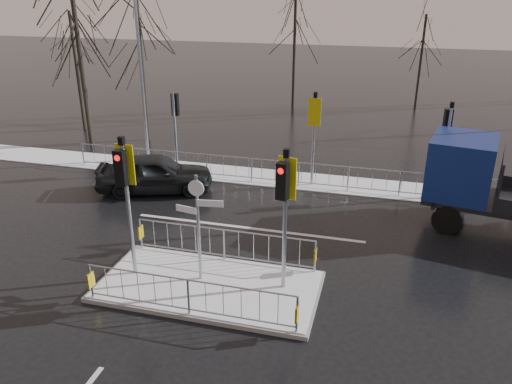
% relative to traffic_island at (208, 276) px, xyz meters
% --- Properties ---
extents(ground, '(120.00, 120.00, 0.00)m').
position_rel_traffic_island_xyz_m(ground, '(0.01, -0.01, -0.39)').
color(ground, black).
rests_on(ground, ground).
extents(snow_verge, '(30.00, 2.00, 0.04)m').
position_rel_traffic_island_xyz_m(snow_verge, '(0.01, 8.59, -0.37)').
color(snow_verge, white).
rests_on(snow_verge, ground).
extents(lane_markings, '(8.00, 11.38, 0.01)m').
position_rel_traffic_island_xyz_m(lane_markings, '(0.01, -0.34, -0.39)').
color(lane_markings, silver).
rests_on(lane_markings, ground).
extents(traffic_island, '(6.00, 3.04, 4.15)m').
position_rel_traffic_island_xyz_m(traffic_island, '(0.00, 0.00, 0.00)').
color(traffic_island, slate).
rests_on(traffic_island, ground).
extents(far_kerb_fixtures, '(18.00, 0.65, 3.83)m').
position_rel_traffic_island_xyz_m(far_kerb_fixtures, '(0.31, 8.08, 0.63)').
color(far_kerb_fixtures, '#8F949C').
rests_on(far_kerb_fixtures, ground).
extents(car_far_lane, '(4.87, 3.16, 1.54)m').
position_rel_traffic_island_xyz_m(car_far_lane, '(-4.44, 6.01, 0.38)').
color(car_far_lane, black).
rests_on(car_far_lane, ground).
extents(flatbed_truck, '(6.93, 3.65, 3.06)m').
position_rel_traffic_island_xyz_m(flatbed_truck, '(7.77, 5.98, 1.23)').
color(flatbed_truck, black).
rests_on(flatbed_truck, ground).
extents(tree_near_a, '(4.75, 4.75, 8.97)m').
position_rel_traffic_island_xyz_m(tree_near_a, '(-10.49, 10.99, 5.72)').
color(tree_near_a, black).
rests_on(tree_near_a, ground).
extents(tree_near_b, '(4.00, 4.00, 7.55)m').
position_rel_traffic_island_xyz_m(tree_near_b, '(-7.99, 12.49, 4.76)').
color(tree_near_b, black).
rests_on(tree_near_b, ground).
extents(tree_near_c, '(3.50, 3.50, 6.61)m').
position_rel_traffic_island_xyz_m(tree_near_c, '(-12.49, 13.49, 4.11)').
color(tree_near_c, black).
rests_on(tree_near_c, ground).
extents(tree_far_a, '(3.75, 3.75, 7.08)m').
position_rel_traffic_island_xyz_m(tree_far_a, '(-1.99, 21.99, 4.43)').
color(tree_far_a, black).
rests_on(tree_far_a, ground).
extents(tree_far_b, '(3.25, 3.25, 6.14)m').
position_rel_traffic_island_xyz_m(tree_far_b, '(6.01, 23.99, 3.79)').
color(tree_far_b, black).
rests_on(tree_far_b, ground).
extents(street_lamp_left, '(1.25, 0.18, 8.20)m').
position_rel_traffic_island_xyz_m(street_lamp_left, '(-6.42, 9.49, 4.10)').
color(street_lamp_left, '#8F949C').
rests_on(street_lamp_left, ground).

